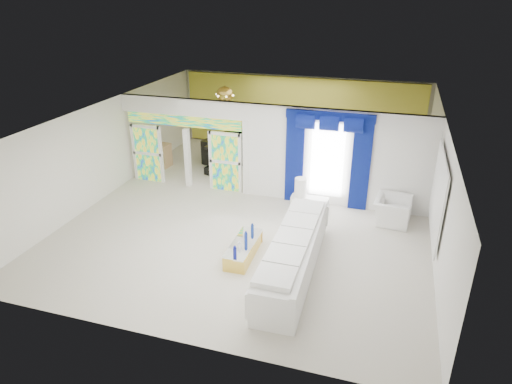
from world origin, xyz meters
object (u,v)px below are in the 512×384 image
(white_sofa, at_px, (294,256))
(grand_piano, at_px, (231,149))
(console_table, at_px, (310,203))
(coffee_table, at_px, (244,249))
(armchair, at_px, (392,210))

(white_sofa, height_order, grand_piano, grand_piano)
(console_table, bearing_deg, coffee_table, -108.80)
(white_sofa, bearing_deg, console_table, 93.16)
(white_sofa, distance_m, armchair, 3.95)
(console_table, bearing_deg, armchair, -3.46)
(coffee_table, bearing_deg, armchair, 40.60)
(coffee_table, relative_size, grand_piano, 0.89)
(grand_piano, bearing_deg, white_sofa, -42.05)
(armchair, bearing_deg, coffee_table, 136.51)
(coffee_table, distance_m, console_table, 3.33)
(white_sofa, relative_size, grand_piano, 2.39)
(armchair, xyz_separation_m, grand_piano, (-6.18, 3.38, 0.11))
(console_table, xyz_separation_m, grand_piano, (-3.74, 3.24, 0.28))
(white_sofa, distance_m, grand_piano, 7.80)
(white_sofa, relative_size, armchair, 3.97)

